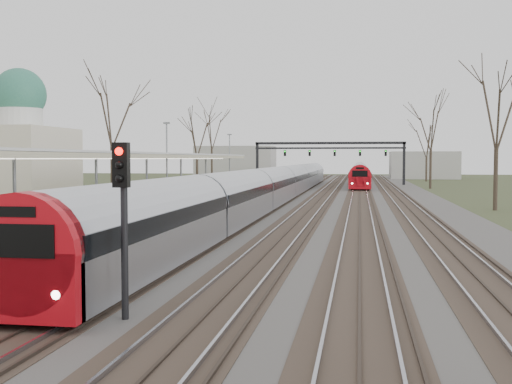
# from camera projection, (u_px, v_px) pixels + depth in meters

# --- Properties ---
(track_bed) EXTENTS (24.00, 160.00, 0.22)m
(track_bed) POSITION_uv_depth(u_px,v_px,m) (314.00, 197.00, 60.54)
(track_bed) COLOR #474442
(track_bed) RESTS_ON ground
(platform) EXTENTS (3.50, 69.00, 1.00)m
(platform) POSITION_uv_depth(u_px,v_px,m) (163.00, 205.00, 44.75)
(platform) COLOR #9E9B93
(platform) RESTS_ON ground
(canopy) EXTENTS (4.10, 50.00, 3.11)m
(canopy) POSITION_uv_depth(u_px,v_px,m) (141.00, 156.00, 40.12)
(canopy) COLOR slate
(canopy) RESTS_ON platform
(signal_gantry) EXTENTS (21.00, 0.59, 6.08)m
(signal_gantry) POSITION_uv_depth(u_px,v_px,m) (330.00, 150.00, 89.84)
(signal_gantry) COLOR black
(signal_gantry) RESTS_ON ground
(tree_west_far) EXTENTS (5.50, 5.50, 11.33)m
(tree_west_far) POSITION_uv_depth(u_px,v_px,m) (111.00, 110.00, 55.97)
(tree_west_far) COLOR #2D231C
(tree_west_far) RESTS_ON ground
(tree_east_far) EXTENTS (5.00, 5.00, 10.30)m
(tree_east_far) POSITION_uv_depth(u_px,v_px,m) (497.00, 108.00, 45.15)
(tree_east_far) COLOR #2D231C
(tree_east_far) RESTS_ON ground
(train_near) EXTENTS (2.62, 90.21, 3.05)m
(train_near) POSITION_uv_depth(u_px,v_px,m) (281.00, 184.00, 57.49)
(train_near) COLOR #B3B6BE
(train_near) RESTS_ON ground
(train_far) EXTENTS (2.62, 75.21, 3.05)m
(train_far) POSITION_uv_depth(u_px,v_px,m) (360.00, 172.00, 108.70)
(train_far) COLOR #B3B6BE
(train_far) RESTS_ON ground
(signal_post) EXTENTS (0.35, 0.45, 4.10)m
(signal_post) POSITION_uv_depth(u_px,v_px,m) (123.00, 204.00, 14.33)
(signal_post) COLOR black
(signal_post) RESTS_ON ground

